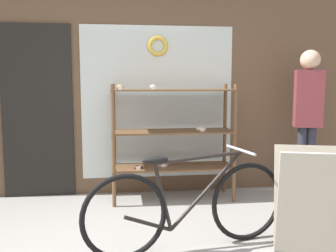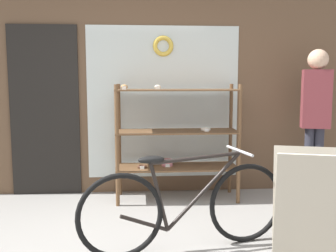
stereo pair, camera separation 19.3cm
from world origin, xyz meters
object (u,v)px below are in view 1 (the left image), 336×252
object	(u,v)px
display_case	(172,133)
pedestrian	(308,110)
sandwich_board	(309,202)
bicycle	(189,206)

from	to	relation	value
display_case	pedestrian	bearing A→B (deg)	-4.21
sandwich_board	display_case	bearing A→B (deg)	136.00
display_case	pedestrian	world-z (taller)	pedestrian
bicycle	sandwich_board	world-z (taller)	sandwich_board
display_case	sandwich_board	distance (m)	1.87
sandwich_board	pedestrian	distance (m)	1.75
display_case	bicycle	xyz separation A→B (m)	(-0.05, -1.38, -0.43)
bicycle	sandwich_board	xyz separation A→B (m)	(0.96, -0.20, 0.07)
sandwich_board	bicycle	bearing A→B (deg)	-175.89
bicycle	pedestrian	xyz separation A→B (m)	(1.69, 1.26, 0.69)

